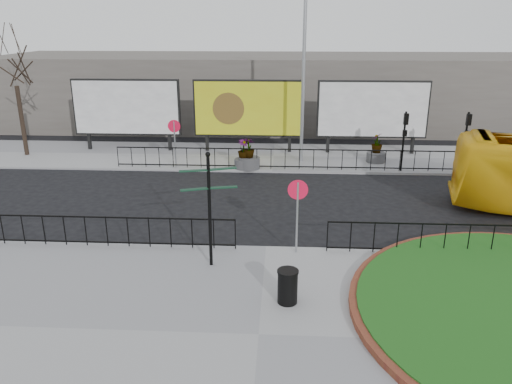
# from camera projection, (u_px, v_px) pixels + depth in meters

# --- Properties ---
(ground) EXTENTS (90.00, 90.00, 0.00)m
(ground) POSITION_uv_depth(u_px,v_px,m) (266.00, 249.00, 16.77)
(ground) COLOR black
(ground) RESTS_ON ground
(pavement_near) EXTENTS (30.00, 10.00, 0.12)m
(pavement_near) POSITION_uv_depth(u_px,v_px,m) (259.00, 336.00, 12.02)
(pavement_near) COLOR gray
(pavement_near) RESTS_ON ground
(pavement_far) EXTENTS (44.00, 6.00, 0.12)m
(pavement_far) POSITION_uv_depth(u_px,v_px,m) (274.00, 157.00, 28.09)
(pavement_far) COLOR gray
(pavement_far) RESTS_ON ground
(railing_near_left) EXTENTS (10.00, 0.10, 1.10)m
(railing_near_left) POSITION_uv_depth(u_px,v_px,m) (86.00, 231.00, 16.57)
(railing_near_left) COLOR black
(railing_near_left) RESTS_ON pavement_near
(railing_near_right) EXTENTS (9.00, 0.10, 1.10)m
(railing_near_right) POSITION_uv_depth(u_px,v_px,m) (469.00, 239.00, 15.93)
(railing_near_right) COLOR black
(railing_near_right) RESTS_ON pavement_near
(railing_far) EXTENTS (18.00, 0.10, 1.10)m
(railing_far) POSITION_uv_depth(u_px,v_px,m) (292.00, 159.00, 25.29)
(railing_far) COLOR black
(railing_far) RESTS_ON pavement_far
(speed_sign_far) EXTENTS (0.64, 0.07, 2.47)m
(speed_sign_far) POSITION_uv_depth(u_px,v_px,m) (174.00, 133.00, 25.29)
(speed_sign_far) COLOR gray
(speed_sign_far) RESTS_ON pavement_far
(speed_sign_near) EXTENTS (0.64, 0.07, 2.47)m
(speed_sign_near) POSITION_uv_depth(u_px,v_px,m) (298.00, 200.00, 15.72)
(speed_sign_near) COLOR gray
(speed_sign_near) RESTS_ON pavement_near
(billboard_left) EXTENTS (6.20, 0.31, 4.10)m
(billboard_left) POSITION_uv_depth(u_px,v_px,m) (127.00, 108.00, 28.63)
(billboard_left) COLOR black
(billboard_left) RESTS_ON pavement_far
(billboard_mid) EXTENTS (6.20, 0.31, 4.10)m
(billboard_mid) POSITION_uv_depth(u_px,v_px,m) (248.00, 109.00, 28.27)
(billboard_mid) COLOR black
(billboard_mid) RESTS_ON pavement_far
(billboard_right) EXTENTS (6.20, 0.31, 4.10)m
(billboard_right) POSITION_uv_depth(u_px,v_px,m) (373.00, 110.00, 27.90)
(billboard_right) COLOR black
(billboard_right) RESTS_ON pavement_far
(lamp_post) EXTENTS (0.74, 0.18, 9.23)m
(lamp_post) POSITION_uv_depth(u_px,v_px,m) (304.00, 72.00, 25.53)
(lamp_post) COLOR gray
(lamp_post) RESTS_ON pavement_far
(signal_pole_a) EXTENTS (0.22, 0.26, 3.00)m
(signal_pole_a) POSITION_uv_depth(u_px,v_px,m) (405.00, 132.00, 24.58)
(signal_pole_a) COLOR black
(signal_pole_a) RESTS_ON pavement_far
(signal_pole_b) EXTENTS (0.22, 0.26, 3.00)m
(signal_pole_b) POSITION_uv_depth(u_px,v_px,m) (467.00, 133.00, 24.43)
(signal_pole_b) COLOR black
(signal_pole_b) RESTS_ON pavement_far
(tree_left) EXTENTS (2.00, 2.00, 7.00)m
(tree_left) POSITION_uv_depth(u_px,v_px,m) (18.00, 92.00, 27.19)
(tree_left) COLOR #2D2119
(tree_left) RESTS_ON pavement_far
(building_backdrop) EXTENTS (40.00, 10.00, 5.00)m
(building_backdrop) POSITION_uv_depth(u_px,v_px,m) (277.00, 90.00, 36.75)
(building_backdrop) COLOR #5F5953
(building_backdrop) RESTS_ON ground
(fingerpost_sign) EXTENTS (1.67, 0.71, 3.60)m
(fingerpost_sign) POSITION_uv_depth(u_px,v_px,m) (209.00, 199.00, 14.76)
(fingerpost_sign) COLOR black
(fingerpost_sign) RESTS_ON pavement_near
(litter_bin) EXTENTS (0.57, 0.57, 0.95)m
(litter_bin) POSITION_uv_depth(u_px,v_px,m) (288.00, 286.00, 13.23)
(litter_bin) COLOR black
(litter_bin) RESTS_ON pavement_near
(planter_a) EXTENTS (0.92, 0.92, 1.50)m
(planter_a) POSITION_uv_depth(u_px,v_px,m) (243.00, 157.00, 25.50)
(planter_a) COLOR #4C4C4F
(planter_a) RESTS_ON pavement_far
(planter_b) EXTENTS (1.10, 1.10, 1.59)m
(planter_b) POSITION_uv_depth(u_px,v_px,m) (249.00, 158.00, 25.50)
(planter_b) COLOR #4C4C4F
(planter_b) RESTS_ON pavement_far
(planter_c) EXTENTS (1.00, 1.00, 1.57)m
(planter_c) POSITION_uv_depth(u_px,v_px,m) (376.00, 151.00, 26.65)
(planter_c) COLOR #4C4C4F
(planter_c) RESTS_ON pavement_far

